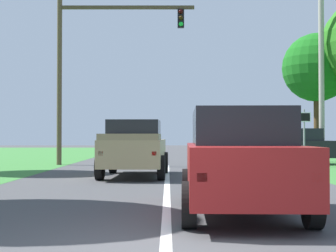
# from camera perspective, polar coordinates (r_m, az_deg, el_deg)

# --- Properties ---
(ground_plane) EXTENTS (120.00, 120.00, 0.00)m
(ground_plane) POSITION_cam_1_polar(r_m,az_deg,el_deg) (15.93, 0.16, -6.23)
(ground_plane) COLOR #424244
(red_suv_near) EXTENTS (2.21, 4.74, 1.89)m
(red_suv_near) POSITION_cam_1_polar(r_m,az_deg,el_deg) (9.21, 8.41, -3.72)
(red_suv_near) COLOR maroon
(red_suv_near) RESTS_ON ground_plane
(pickup_truck_lead) EXTENTS (2.32, 4.96, 1.96)m
(pickup_truck_lead) POSITION_cam_1_polar(r_m,az_deg,el_deg) (17.37, -3.58, -2.53)
(pickup_truck_lead) COLOR tan
(pickup_truck_lead) RESTS_ON ground_plane
(traffic_light) EXTENTS (6.75, 0.40, 8.35)m
(traffic_light) POSITION_cam_1_polar(r_m,az_deg,el_deg) (25.03, -8.38, 8.06)
(traffic_light) COLOR brown
(traffic_light) RESTS_ON ground_plane
(keep_moving_sign) EXTENTS (0.60, 0.09, 2.63)m
(keep_moving_sign) POSITION_cam_1_polar(r_m,az_deg,el_deg) (23.59, 15.53, -0.46)
(keep_moving_sign) COLOR gray
(keep_moving_sign) RESTS_ON ground_plane
(crossing_suv_far) EXTENTS (4.44, 2.18, 1.79)m
(crossing_suv_far) POSITION_cam_1_polar(r_m,az_deg,el_deg) (25.64, 13.90, -2.19)
(crossing_suv_far) COLOR black
(crossing_suv_far) RESTS_ON ground_plane
(utility_pole_right) EXTENTS (0.28, 0.28, 8.88)m
(utility_pole_right) POSITION_cam_1_polar(r_m,az_deg,el_deg) (26.57, 17.37, 5.45)
(utility_pole_right) COLOR #9E998E
(utility_pole_right) RESTS_ON ground_plane
(extra_tree_2) EXTENTS (3.76, 3.76, 7.06)m
(extra_tree_2) POSITION_cam_1_polar(r_m,az_deg,el_deg) (28.75, 16.87, 6.37)
(extra_tree_2) COLOR #4C351E
(extra_tree_2) RESTS_ON ground_plane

